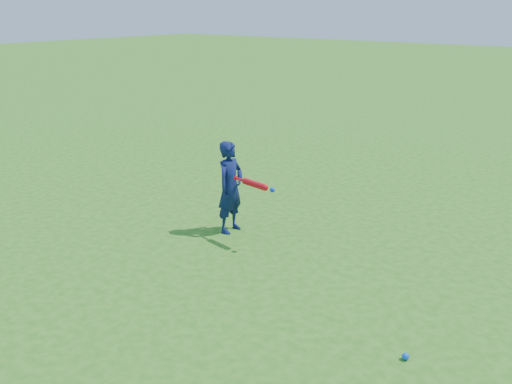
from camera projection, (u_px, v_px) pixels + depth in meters
ground at (254, 258)px, 6.90m from camera, size 80.00×80.00×0.00m
child at (230, 187)px, 7.54m from camera, size 0.32×0.47×1.24m
ground_ball_blue at (406, 356)px, 4.91m from camera, size 0.07×0.07×0.07m
bat_swing at (256, 185)px, 7.07m from camera, size 0.71×0.17×0.08m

